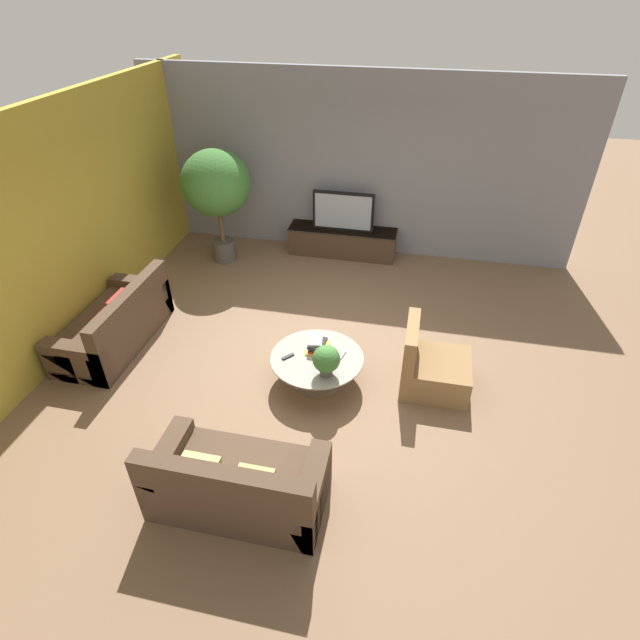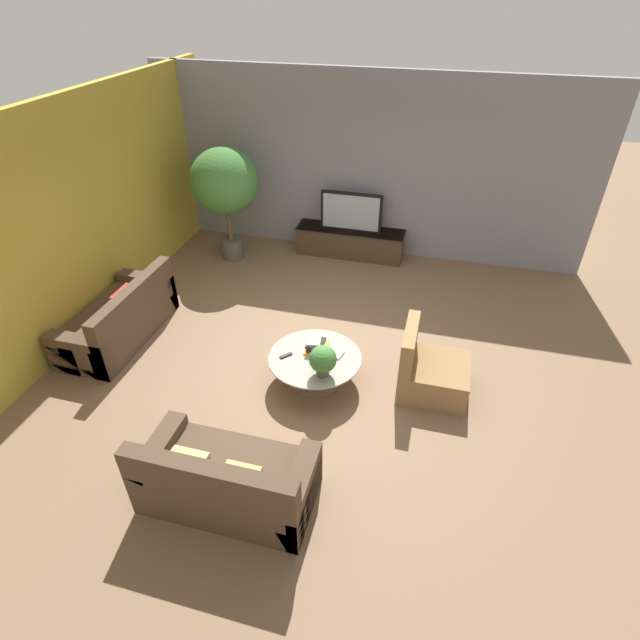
{
  "view_description": "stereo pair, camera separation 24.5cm",
  "coord_description": "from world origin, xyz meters",
  "px_view_note": "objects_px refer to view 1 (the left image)",
  "views": [
    {
      "loc": [
        1.17,
        -4.98,
        4.2
      ],
      "look_at": [
        0.08,
        0.07,
        0.55
      ],
      "focal_mm": 28.0,
      "sensor_mm": 36.0,
      "label": 1
    },
    {
      "loc": [
        1.41,
        -4.92,
        4.2
      ],
      "look_at": [
        0.08,
        0.07,
        0.55
      ],
      "focal_mm": 28.0,
      "sensor_mm": 36.0,
      "label": 2
    }
  ],
  "objects_px": {
    "television": "(343,211)",
    "coffee_table": "(317,364)",
    "couch_by_wall": "(116,325)",
    "couch_near_entry": "(237,484)",
    "media_console": "(342,241)",
    "potted_palm_tall": "(216,186)",
    "armchair_wicker": "(431,368)",
    "potted_plant_tabletop": "(326,360)"
  },
  "relations": [
    {
      "from": "potted_plant_tabletop",
      "to": "couch_by_wall",
      "type": "bearing_deg",
      "value": 170.9
    },
    {
      "from": "couch_near_entry",
      "to": "armchair_wicker",
      "type": "xyz_separation_m",
      "value": [
        1.71,
        2.07,
        -0.01
      ]
    },
    {
      "from": "couch_by_wall",
      "to": "couch_near_entry",
      "type": "relative_size",
      "value": 1.1
    },
    {
      "from": "media_console",
      "to": "armchair_wicker",
      "type": "height_order",
      "value": "armchair_wicker"
    },
    {
      "from": "couch_near_entry",
      "to": "potted_plant_tabletop",
      "type": "bearing_deg",
      "value": -108.29
    },
    {
      "from": "television",
      "to": "coffee_table",
      "type": "height_order",
      "value": "television"
    },
    {
      "from": "television",
      "to": "potted_plant_tabletop",
      "type": "height_order",
      "value": "television"
    },
    {
      "from": "media_console",
      "to": "couch_near_entry",
      "type": "xyz_separation_m",
      "value": [
        -0.06,
        -5.25,
        0.03
      ]
    },
    {
      "from": "television",
      "to": "couch_by_wall",
      "type": "bearing_deg",
      "value": -128.31
    },
    {
      "from": "media_console",
      "to": "couch_by_wall",
      "type": "relative_size",
      "value": 1.07
    },
    {
      "from": "couch_near_entry",
      "to": "potted_palm_tall",
      "type": "height_order",
      "value": "potted_palm_tall"
    },
    {
      "from": "armchair_wicker",
      "to": "potted_plant_tabletop",
      "type": "relative_size",
      "value": 2.23
    },
    {
      "from": "couch_by_wall",
      "to": "potted_plant_tabletop",
      "type": "height_order",
      "value": "couch_by_wall"
    },
    {
      "from": "potted_palm_tall",
      "to": "media_console",
      "type": "bearing_deg",
      "value": 17.75
    },
    {
      "from": "couch_by_wall",
      "to": "television",
      "type": "bearing_deg",
      "value": 141.69
    },
    {
      "from": "couch_near_entry",
      "to": "media_console",
      "type": "bearing_deg",
      "value": -90.65
    },
    {
      "from": "media_console",
      "to": "armchair_wicker",
      "type": "distance_m",
      "value": 3.58
    },
    {
      "from": "media_console",
      "to": "coffee_table",
      "type": "distance_m",
      "value": 3.41
    },
    {
      "from": "coffee_table",
      "to": "couch_by_wall",
      "type": "distance_m",
      "value": 2.82
    },
    {
      "from": "media_console",
      "to": "couch_by_wall",
      "type": "height_order",
      "value": "couch_by_wall"
    },
    {
      "from": "couch_by_wall",
      "to": "media_console",
      "type": "bearing_deg",
      "value": 141.7
    },
    {
      "from": "media_console",
      "to": "potted_palm_tall",
      "type": "height_order",
      "value": "potted_palm_tall"
    },
    {
      "from": "television",
      "to": "potted_palm_tall",
      "type": "bearing_deg",
      "value": -162.29
    },
    {
      "from": "armchair_wicker",
      "to": "potted_palm_tall",
      "type": "relative_size",
      "value": 0.45
    },
    {
      "from": "armchair_wicker",
      "to": "couch_near_entry",
      "type": "bearing_deg",
      "value": 140.42
    },
    {
      "from": "media_console",
      "to": "potted_palm_tall",
      "type": "xyz_separation_m",
      "value": [
        -1.98,
        -0.63,
        1.08
      ]
    },
    {
      "from": "couch_by_wall",
      "to": "couch_near_entry",
      "type": "bearing_deg",
      "value": 50.24
    },
    {
      "from": "armchair_wicker",
      "to": "television",
      "type": "bearing_deg",
      "value": 27.42
    },
    {
      "from": "television",
      "to": "coffee_table",
      "type": "relative_size",
      "value": 0.93
    },
    {
      "from": "media_console",
      "to": "television",
      "type": "height_order",
      "value": "television"
    },
    {
      "from": "potted_palm_tall",
      "to": "couch_near_entry",
      "type": "bearing_deg",
      "value": -67.38
    },
    {
      "from": "coffee_table",
      "to": "couch_near_entry",
      "type": "xyz_separation_m",
      "value": [
        -0.35,
        -1.85,
        0.01
      ]
    },
    {
      "from": "couch_by_wall",
      "to": "armchair_wicker",
      "type": "height_order",
      "value": "armchair_wicker"
    },
    {
      "from": "couch_near_entry",
      "to": "potted_plant_tabletop",
      "type": "distance_m",
      "value": 1.69
    },
    {
      "from": "coffee_table",
      "to": "couch_by_wall",
      "type": "xyz_separation_m",
      "value": [
        -2.81,
        0.2,
        0.02
      ]
    },
    {
      "from": "television",
      "to": "potted_plant_tabletop",
      "type": "distance_m",
      "value": 3.71
    },
    {
      "from": "couch_by_wall",
      "to": "couch_near_entry",
      "type": "distance_m",
      "value": 3.21
    },
    {
      "from": "coffee_table",
      "to": "armchair_wicker",
      "type": "xyz_separation_m",
      "value": [
        1.36,
        0.22,
        0.0
      ]
    },
    {
      "from": "armchair_wicker",
      "to": "potted_plant_tabletop",
      "type": "bearing_deg",
      "value": 112.58
    },
    {
      "from": "couch_by_wall",
      "to": "coffee_table",
      "type": "bearing_deg",
      "value": 85.96
    },
    {
      "from": "television",
      "to": "potted_plant_tabletop",
      "type": "relative_size",
      "value": 2.73
    },
    {
      "from": "coffee_table",
      "to": "potted_plant_tabletop",
      "type": "distance_m",
      "value": 0.46
    }
  ]
}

